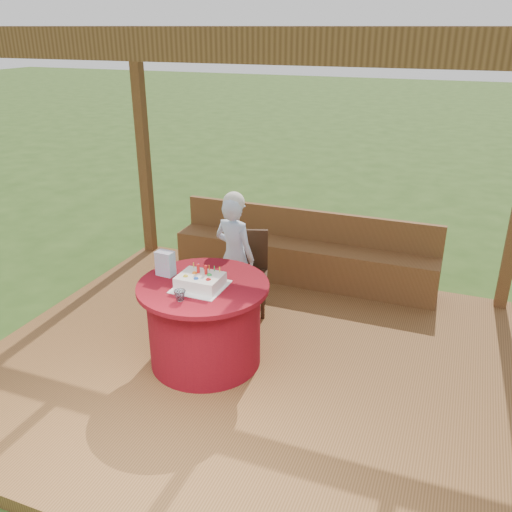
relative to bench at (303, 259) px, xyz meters
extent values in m
plane|color=#284517|center=(0.00, -1.72, -0.38)|extent=(60.00, 60.00, 0.00)
cube|color=brown|center=(0.00, -1.72, -0.32)|extent=(4.50, 4.00, 0.12)
cube|color=brown|center=(-2.13, 0.16, 1.03)|extent=(0.12, 0.12, 2.60)
cube|color=brown|center=(0.00, -3.60, 2.40)|extent=(4.50, 0.14, 0.12)
cube|color=brown|center=(0.00, 0.16, 2.40)|extent=(4.50, 0.14, 0.12)
cube|color=brown|center=(-2.13, -1.72, 2.40)|extent=(0.14, 4.00, 0.12)
cube|color=brown|center=(-1.30, -1.72, 2.40)|extent=(0.10, 3.70, 0.10)
cube|color=brown|center=(0.00, -1.72, 2.40)|extent=(0.10, 3.70, 0.10)
cube|color=brown|center=(1.30, -1.72, 2.40)|extent=(0.10, 3.70, 0.10)
cube|color=brown|center=(0.00, -0.02, -0.04)|extent=(3.00, 0.42, 0.45)
cube|color=brown|center=(0.00, 0.16, 0.36)|extent=(3.00, 0.06, 0.35)
cylinder|color=maroon|center=(-0.31, -1.90, 0.09)|extent=(0.95, 0.95, 0.71)
cylinder|color=maroon|center=(-0.31, -1.90, 0.46)|extent=(1.10, 1.10, 0.04)
cube|color=#321D10|center=(-0.30, -0.92, 0.12)|extent=(0.48, 0.48, 0.05)
cylinder|color=#321D10|center=(-0.40, -1.11, -0.07)|extent=(0.04, 0.04, 0.38)
cylinder|color=#321D10|center=(-0.11, -1.02, -0.07)|extent=(0.04, 0.04, 0.38)
cylinder|color=#321D10|center=(-0.49, -0.82, -0.07)|extent=(0.04, 0.04, 0.38)
cylinder|color=#321D10|center=(-0.20, -0.73, -0.07)|extent=(0.04, 0.04, 0.38)
cube|color=#321D10|center=(-0.35, -0.76, 0.34)|extent=(0.37, 0.16, 0.45)
imported|color=#A3C4F2|center=(-0.42, -0.97, 0.35)|extent=(0.51, 0.39, 1.23)
sphere|color=white|center=(-0.42, -0.97, 0.91)|extent=(0.21, 0.21, 0.21)
cube|color=white|center=(-0.30, -1.95, 0.49)|extent=(0.40, 0.40, 0.01)
cube|color=white|center=(-0.30, -1.95, 0.54)|extent=(0.35, 0.28, 0.10)
cylinder|color=red|center=(-0.33, -1.91, 0.63)|extent=(0.03, 0.03, 0.08)
cylinder|color=red|center=(-0.26, -1.91, 0.63)|extent=(0.03, 0.03, 0.08)
sphere|color=yellow|center=(-0.40, -2.01, 0.60)|extent=(0.04, 0.04, 0.04)
sphere|color=blue|center=(-0.30, -2.02, 0.60)|extent=(0.04, 0.04, 0.04)
sphere|color=red|center=(-0.20, -2.00, 0.60)|extent=(0.04, 0.04, 0.04)
sphere|color=orange|center=(-0.36, -1.93, 0.60)|extent=(0.04, 0.04, 0.04)
sphere|color=green|center=(-0.23, -1.92, 0.60)|extent=(0.04, 0.04, 0.04)
cube|color=#DD8FCA|center=(-0.68, -1.85, 0.59)|extent=(0.16, 0.11, 0.22)
imported|color=silver|center=(-0.34, -2.22, 0.53)|extent=(0.09, 0.09, 0.09)
camera|label=1|loc=(1.58, -5.49, 2.46)|focal=38.00mm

